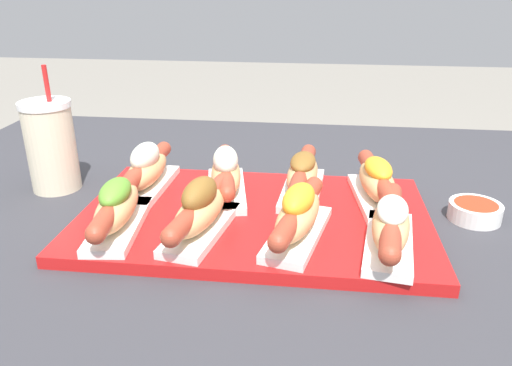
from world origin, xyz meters
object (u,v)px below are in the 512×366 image
Objects in this scene: serving_tray at (254,217)px; drink_cup at (51,146)px; hot_dog_3 at (391,225)px; hot_dog_5 at (226,174)px; hot_dog_1 at (200,210)px; hot_dog_0 at (117,207)px; hot_dog_4 at (146,170)px; hot_dog_6 at (303,174)px; hot_dog_2 at (298,215)px; sauce_bowl at (475,211)px; hot_dog_7 at (377,182)px.

serving_tray is 2.42× the size of drink_cup.
hot_dog_3 is 0.96× the size of drink_cup.
hot_dog_5 is at bearing -5.05° from drink_cup.
hot_dog_1 is 0.34m from drink_cup.
hot_dog_0 is 1.00× the size of hot_dog_4.
hot_dog_6 is at bearing 49.47° from serving_tray.
hot_dog_2 is at bearing -20.44° from drink_cup.
hot_dog_5 is 0.95× the size of drink_cup.
hot_dog_4 is 2.65× the size of sauce_bowl.
sauce_bowl is at bearing -4.33° from hot_dog_7.
sauce_bowl is at bearing -5.97° from hot_dog_6.
drink_cup is at bearing 178.66° from hot_dog_6.
hot_dog_7 is at bearing 20.63° from hot_dog_0.
hot_dog_3 is at bearing -21.26° from hot_dog_4.
serving_tray is 0.11m from hot_dog_6.
hot_dog_4 is 1.01× the size of hot_dog_7.
hot_dog_7 is at bearing -8.07° from hot_dog_6.
hot_dog_1 is 0.14m from hot_dog_5.
hot_dog_0 is at bearing -88.22° from hot_dog_4.
sauce_bowl is at bearing -1.58° from hot_dog_5.
hot_dog_3 is at bearing -88.71° from hot_dog_7.
hot_dog_3 is at bearing -2.14° from hot_dog_1.
hot_dog_5 is 0.99× the size of hot_dog_7.
hot_dog_3 is at bearing -17.35° from drink_cup.
hot_dog_4 is at bearing 152.22° from hot_dog_2.
hot_dog_7 is (0.24, 0.00, -0.00)m from hot_dog_5.
hot_dog_0 is at bearing -157.76° from serving_tray.
hot_dog_0 is 0.14m from hot_dog_4.
hot_dog_2 is 0.95× the size of drink_cup.
hot_dog_7 reaches higher than hot_dog_3.
hot_dog_6 is at bearing -1.34° from drink_cup.
hot_dog_4 is (-0.12, 0.14, 0.00)m from hot_dog_1.
hot_dog_2 reaches higher than sauce_bowl.
hot_dog_1 reaches higher than hot_dog_7.
hot_dog_5 reaches higher than hot_dog_6.
serving_tray is 0.38m from drink_cup.
hot_dog_4 is at bearing -8.40° from drink_cup.
hot_dog_4 is (-0.38, 0.15, 0.00)m from hot_dog_3.
hot_dog_6 is (0.25, 0.16, -0.00)m from hot_dog_0.
serving_tray is 2.52× the size of hot_dog_3.
hot_dog_0 reaches higher than hot_dog_7.
hot_dog_0 is at bearing -178.89° from hot_dog_2.
hot_dog_3 is 0.20m from sauce_bowl.
hot_dog_6 is at bearing 171.93° from hot_dog_7.
drink_cup is (-0.37, 0.09, 0.07)m from serving_tray.
hot_dog_4 reaches higher than hot_dog_7.
serving_tray is 0.34m from sauce_bowl.
hot_dog_4 reaches higher than hot_dog_2.
hot_dog_1 is at bearing -94.75° from hot_dog_5.
hot_dog_7 is (0.19, 0.06, 0.04)m from serving_tray.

